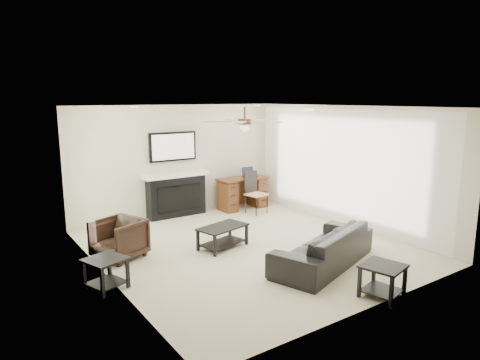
{
  "coord_description": "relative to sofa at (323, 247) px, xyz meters",
  "views": [
    {
      "loc": [
        -4.27,
        -6.0,
        2.65
      ],
      "look_at": [
        -0.07,
        0.14,
        1.22
      ],
      "focal_mm": 32.0,
      "sensor_mm": 36.0,
      "label": 1
    }
  ],
  "objects": [
    {
      "name": "sofa",
      "position": [
        0.0,
        0.0,
        0.0
      ],
      "size": [
        2.28,
        1.46,
        0.62
      ],
      "primitive_type": "imported",
      "rotation": [
        0.0,
        0.0,
        3.46
      ],
      "color": "black",
      "rests_on": "ground"
    },
    {
      "name": "end_table_left",
      "position": [
        -3.15,
        1.1,
        -0.09
      ],
      "size": [
        0.63,
        0.63,
        0.45
      ],
      "primitive_type": "cube",
      "rotation": [
        0.0,
        0.0,
        0.33
      ],
      "color": "black",
      "rests_on": "ground"
    },
    {
      "name": "fireplace_unit",
      "position": [
        -0.65,
        3.96,
        0.64
      ],
      "size": [
        1.52,
        0.34,
        1.91
      ],
      "primitive_type": "cube",
      "color": "black",
      "rests_on": "ground"
    },
    {
      "name": "end_table_near",
      "position": [
        -0.15,
        -1.25,
        -0.09
      ],
      "size": [
        0.63,
        0.63,
        0.45
      ],
      "primitive_type": "cube",
      "rotation": [
        0.0,
        0.0,
        0.24
      ],
      "color": "black",
      "rests_on": "ground"
    },
    {
      "name": "armchair",
      "position": [
        -2.6,
        2.15,
        0.03
      ],
      "size": [
        0.96,
        0.95,
        0.68
      ],
      "primitive_type": "imported",
      "rotation": [
        0.0,
        0.0,
        -1.18
      ],
      "color": "black",
      "rests_on": "ground"
    },
    {
      "name": "coffee_table",
      "position": [
        -0.9,
        1.6,
        -0.11
      ],
      "size": [
        0.99,
        0.7,
        0.4
      ],
      "primitive_type": "cube",
      "rotation": [
        0.0,
        0.0,
        0.24
      ],
      "color": "black",
      "rests_on": "ground"
    },
    {
      "name": "desk",
      "position": [
        0.98,
        3.68,
        0.07
      ],
      "size": [
        1.22,
        0.56,
        0.76
      ],
      "primitive_type": "cube",
      "color": "#3C200F",
      "rests_on": "ground"
    },
    {
      "name": "desk_chair",
      "position": [
        0.98,
        3.13,
        0.17
      ],
      "size": [
        0.48,
        0.5,
        0.97
      ],
      "primitive_type": "cube",
      "rotation": [
        0.0,
        0.0,
        0.15
      ],
      "color": "black",
      "rests_on": "ground"
    },
    {
      "name": "room_shell",
      "position": [
        -0.32,
        1.46,
        1.37
      ],
      "size": [
        5.5,
        5.54,
        2.52
      ],
      "color": "beige",
      "rests_on": "ground"
    },
    {
      "name": "laptop",
      "position": [
        1.18,
        3.66,
        0.56
      ],
      "size": [
        0.33,
        0.24,
        0.23
      ],
      "primitive_type": "cube",
      "color": "black",
      "rests_on": "desk"
    }
  ]
}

